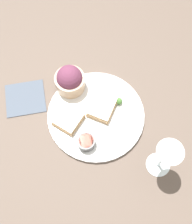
# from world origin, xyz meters

# --- Properties ---
(ground_plane) EXTENTS (4.00, 4.00, 0.00)m
(ground_plane) POSITION_xyz_m (0.00, 0.00, 0.00)
(ground_plane) COLOR brown
(dinner_plate) EXTENTS (0.32, 0.32, 0.01)m
(dinner_plate) POSITION_xyz_m (0.00, 0.00, 0.01)
(dinner_plate) COLOR white
(dinner_plate) RESTS_ON ground_plane
(salad_bowl) EXTENTS (0.10, 0.10, 0.10)m
(salad_bowl) POSITION_xyz_m (-0.08, -0.11, 0.06)
(salad_bowl) COLOR tan
(salad_bowl) RESTS_ON dinner_plate
(sauce_ramekin) EXTENTS (0.06, 0.06, 0.03)m
(sauce_ramekin) POSITION_xyz_m (0.10, -0.01, 0.03)
(sauce_ramekin) COLOR #4C4C4C
(sauce_ramekin) RESTS_ON dinner_plate
(cheese_toast_near) EXTENTS (0.10, 0.09, 0.03)m
(cheese_toast_near) POSITION_xyz_m (-0.02, 0.02, 0.03)
(cheese_toast_near) COLOR tan
(cheese_toast_near) RESTS_ON dinner_plate
(cheese_toast_far) EXTENTS (0.10, 0.10, 0.03)m
(cheese_toast_far) POSITION_xyz_m (0.04, -0.08, 0.03)
(cheese_toast_far) COLOR tan
(cheese_toast_far) RESTS_ON dinner_plate
(wine_glass) EXTENTS (0.07, 0.07, 0.16)m
(wine_glass) POSITION_xyz_m (0.12, 0.22, 0.11)
(wine_glass) COLOR silver
(wine_glass) RESTS_ON ground_plane
(garnish) EXTENTS (0.02, 0.02, 0.02)m
(garnish) POSITION_xyz_m (-0.06, 0.06, 0.03)
(garnish) COLOR #477533
(garnish) RESTS_ON dinner_plate
(napkin) EXTENTS (0.16, 0.17, 0.01)m
(napkin) POSITION_xyz_m (-0.01, -0.25, 0.00)
(napkin) COLOR #4C5666
(napkin) RESTS_ON ground_plane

